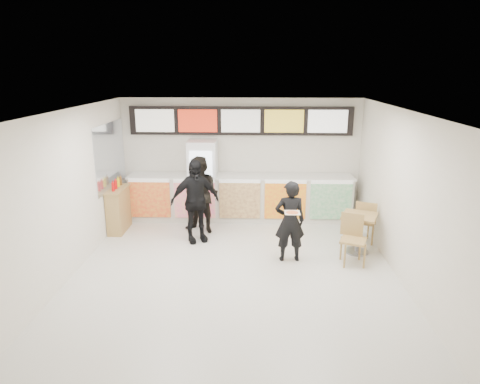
{
  "coord_description": "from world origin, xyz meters",
  "views": [
    {
      "loc": [
        0.36,
        -7.18,
        3.68
      ],
      "look_at": [
        0.06,
        1.2,
        1.26
      ],
      "focal_mm": 32.0,
      "sensor_mm": 36.0,
      "label": 1
    }
  ],
  "objects_px": {
    "customer_main": "(290,221)",
    "customer_left": "(201,195)",
    "drinks_fridge": "(203,180)",
    "condiment_ledge": "(119,209)",
    "service_counter": "(240,197)",
    "cafe_table": "(359,226)",
    "customer_mid": "(195,201)"
  },
  "relations": [
    {
      "from": "drinks_fridge",
      "to": "customer_left",
      "type": "distance_m",
      "value": 0.94
    },
    {
      "from": "service_counter",
      "to": "drinks_fridge",
      "type": "height_order",
      "value": "drinks_fridge"
    },
    {
      "from": "drinks_fridge",
      "to": "customer_mid",
      "type": "xyz_separation_m",
      "value": [
        0.0,
        -1.48,
        -0.08
      ]
    },
    {
      "from": "customer_left",
      "to": "cafe_table",
      "type": "relative_size",
      "value": 1.04
    },
    {
      "from": "condiment_ledge",
      "to": "drinks_fridge",
      "type": "bearing_deg",
      "value": 25.7
    },
    {
      "from": "cafe_table",
      "to": "condiment_ledge",
      "type": "relative_size",
      "value": 1.4
    },
    {
      "from": "drinks_fridge",
      "to": "cafe_table",
      "type": "relative_size",
      "value": 1.16
    },
    {
      "from": "service_counter",
      "to": "customer_left",
      "type": "xyz_separation_m",
      "value": [
        -0.86,
        -0.91,
        0.32
      ]
    },
    {
      "from": "drinks_fridge",
      "to": "customer_left",
      "type": "xyz_separation_m",
      "value": [
        0.07,
        -0.93,
        -0.11
      ]
    },
    {
      "from": "customer_mid",
      "to": "cafe_table",
      "type": "distance_m",
      "value": 3.49
    },
    {
      "from": "customer_left",
      "to": "condiment_ledge",
      "type": "xyz_separation_m",
      "value": [
        -1.96,
        0.02,
        -0.37
      ]
    },
    {
      "from": "customer_mid",
      "to": "condiment_ledge",
      "type": "relative_size",
      "value": 1.5
    },
    {
      "from": "customer_main",
      "to": "customer_left",
      "type": "bearing_deg",
      "value": -43.2
    },
    {
      "from": "customer_mid",
      "to": "cafe_table",
      "type": "relative_size",
      "value": 1.07
    },
    {
      "from": "service_counter",
      "to": "customer_main",
      "type": "distance_m",
      "value": 2.62
    },
    {
      "from": "drinks_fridge",
      "to": "customer_main",
      "type": "distance_m",
      "value": 3.12
    },
    {
      "from": "drinks_fridge",
      "to": "service_counter",
      "type": "bearing_deg",
      "value": -0.99
    },
    {
      "from": "drinks_fridge",
      "to": "cafe_table",
      "type": "bearing_deg",
      "value": -30.0
    },
    {
      "from": "service_counter",
      "to": "customer_main",
      "type": "height_order",
      "value": "customer_main"
    },
    {
      "from": "customer_main",
      "to": "service_counter",
      "type": "bearing_deg",
      "value": -71.82
    },
    {
      "from": "drinks_fridge",
      "to": "cafe_table",
      "type": "distance_m",
      "value": 3.99
    },
    {
      "from": "customer_main",
      "to": "cafe_table",
      "type": "height_order",
      "value": "customer_main"
    },
    {
      "from": "drinks_fridge",
      "to": "condiment_ledge",
      "type": "height_order",
      "value": "drinks_fridge"
    },
    {
      "from": "customer_left",
      "to": "customer_main",
      "type": "bearing_deg",
      "value": -16.09
    },
    {
      "from": "drinks_fridge",
      "to": "condiment_ledge",
      "type": "distance_m",
      "value": 2.15
    },
    {
      "from": "service_counter",
      "to": "customer_main",
      "type": "bearing_deg",
      "value": -66.19
    },
    {
      "from": "cafe_table",
      "to": "condiment_ledge",
      "type": "height_order",
      "value": "condiment_ledge"
    },
    {
      "from": "customer_main",
      "to": "customer_left",
      "type": "distance_m",
      "value": 2.42
    },
    {
      "from": "customer_main",
      "to": "condiment_ledge",
      "type": "height_order",
      "value": "customer_main"
    },
    {
      "from": "service_counter",
      "to": "cafe_table",
      "type": "distance_m",
      "value": 3.18
    },
    {
      "from": "customer_left",
      "to": "service_counter",
      "type": "bearing_deg",
      "value": 68.06
    },
    {
      "from": "customer_main",
      "to": "condiment_ledge",
      "type": "distance_m",
      "value": 4.16
    }
  ]
}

